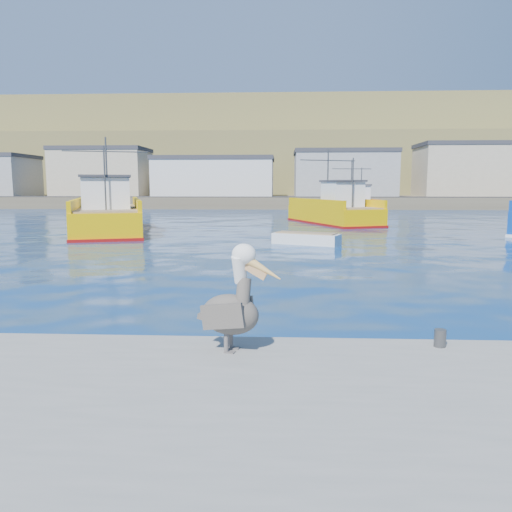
% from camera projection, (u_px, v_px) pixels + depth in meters
% --- Properties ---
extents(ground, '(260.00, 260.00, 0.00)m').
position_uv_depth(ground, '(268.00, 320.00, 12.06)').
color(ground, '#061B51').
rests_on(ground, ground).
extents(dock_bollards, '(36.20, 0.20, 0.30)m').
position_uv_depth(dock_bollards, '(298.00, 336.00, 8.57)').
color(dock_bollards, '#4C4C4C').
rests_on(dock_bollards, dock).
extents(far_shore, '(200.00, 81.00, 24.00)m').
position_uv_depth(far_shore, '(280.00, 162.00, 118.82)').
color(far_shore, brown).
rests_on(far_shore, ground).
extents(trawler_yellow_a, '(8.03, 13.56, 6.72)m').
position_uv_depth(trawler_yellow_a, '(108.00, 216.00, 34.51)').
color(trawler_yellow_a, '#E3AC00').
rests_on(trawler_yellow_a, ground).
extents(trawler_yellow_b, '(7.68, 11.80, 6.50)m').
position_uv_depth(trawler_yellow_b, '(334.00, 212.00, 42.74)').
color(trawler_yellow_b, '#E3AC00').
rests_on(trawler_yellow_b, ground).
extents(boat_orange, '(4.69, 9.03, 6.12)m').
position_uv_depth(boat_orange, '(354.00, 206.00, 55.16)').
color(boat_orange, '#EB4C1D').
rests_on(boat_orange, ground).
extents(skiff_mid, '(3.88, 2.65, 0.80)m').
position_uv_depth(skiff_mid, '(306.00, 240.00, 27.68)').
color(skiff_mid, silver).
rests_on(skiff_mid, ground).
extents(pelican, '(1.45, 0.82, 1.80)m').
position_uv_depth(pelican, '(233.00, 306.00, 8.16)').
color(pelican, '#595451').
rests_on(pelican, dock).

